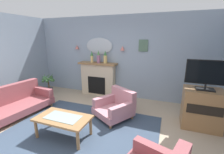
% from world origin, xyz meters
% --- Properties ---
extents(floor, '(6.95, 6.04, 0.10)m').
position_xyz_m(floor, '(0.00, 0.00, -0.05)').
color(floor, tan).
rests_on(floor, ground).
extents(wall_back, '(6.95, 0.10, 2.69)m').
position_xyz_m(wall_back, '(0.00, 2.57, 1.35)').
color(wall_back, '#8C9EB2').
rests_on(wall_back, ground).
extents(patterned_rug, '(3.20, 2.40, 0.01)m').
position_xyz_m(patterned_rug, '(0.00, 0.20, 0.01)').
color(patterned_rug, '#38475B').
rests_on(patterned_rug, ground).
extents(fireplace, '(1.36, 0.36, 1.16)m').
position_xyz_m(fireplace, '(-0.64, 2.35, 0.57)').
color(fireplace, beige).
rests_on(fireplace, ground).
extents(mantel_vase_right, '(0.10, 0.10, 0.39)m').
position_xyz_m(mantel_vase_right, '(-0.84, 2.32, 1.36)').
color(mantel_vase_right, tan).
rests_on(mantel_vase_right, fireplace).
extents(mantel_vase_centre, '(0.12, 0.12, 0.42)m').
position_xyz_m(mantel_vase_centre, '(-0.59, 2.32, 1.35)').
color(mantel_vase_centre, '#9E6084').
rests_on(mantel_vase_centre, fireplace).
extents(mantel_vase_left, '(0.12, 0.12, 0.42)m').
position_xyz_m(mantel_vase_left, '(-0.34, 2.32, 1.35)').
color(mantel_vase_left, tan).
rests_on(mantel_vase_left, fireplace).
extents(wall_mirror, '(0.96, 0.06, 0.56)m').
position_xyz_m(wall_mirror, '(-0.64, 2.49, 1.71)').
color(wall_mirror, '#B2BCC6').
extents(wall_sconce_left, '(0.14, 0.14, 0.14)m').
position_xyz_m(wall_sconce_left, '(-1.49, 2.44, 1.66)').
color(wall_sconce_left, '#D17066').
extents(wall_sconce_right, '(0.14, 0.14, 0.14)m').
position_xyz_m(wall_sconce_right, '(0.21, 2.44, 1.66)').
color(wall_sconce_right, '#D17066').
extents(framed_picture, '(0.28, 0.03, 0.36)m').
position_xyz_m(framed_picture, '(0.86, 2.50, 1.75)').
color(framed_picture, '#4C6B56').
extents(coffee_table, '(1.10, 0.60, 0.45)m').
position_xyz_m(coffee_table, '(-0.26, -0.08, 0.38)').
color(coffee_table, olive).
rests_on(coffee_table, ground).
extents(floral_couch, '(1.06, 1.80, 0.76)m').
position_xyz_m(floral_couch, '(-2.09, 0.27, 0.32)').
color(floral_couch, '#934C51').
rests_on(floral_couch, ground).
extents(armchair_in_corner, '(1.11, 1.12, 0.71)m').
position_xyz_m(armchair_in_corner, '(0.48, 1.06, 0.31)').
color(armchair_in_corner, '#B77A84').
rests_on(armchair_in_corner, ground).
extents(tv_cabinet, '(0.80, 0.57, 0.90)m').
position_xyz_m(tv_cabinet, '(2.43, 1.32, 0.45)').
color(tv_cabinet, olive).
rests_on(tv_cabinet, ground).
extents(tv_flatscreen, '(0.84, 0.24, 0.65)m').
position_xyz_m(tv_flatscreen, '(2.43, 1.30, 1.25)').
color(tv_flatscreen, black).
rests_on(tv_flatscreen, tv_cabinet).
extents(potted_plant_small_fern, '(0.50, 0.51, 0.75)m').
position_xyz_m(potted_plant_small_fern, '(-2.37, 1.82, 0.40)').
color(potted_plant_small_fern, '#474C56').
rests_on(potted_plant_small_fern, ground).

